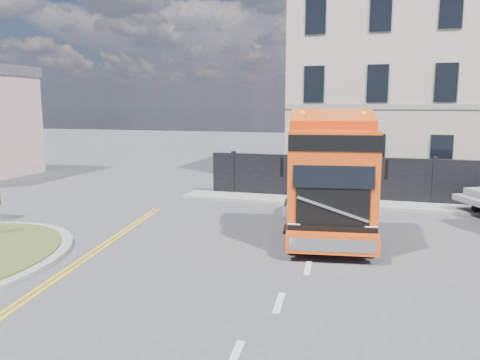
% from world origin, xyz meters
% --- Properties ---
extents(ground, '(120.00, 120.00, 0.00)m').
position_xyz_m(ground, '(0.00, 0.00, 0.00)').
color(ground, '#424244').
rests_on(ground, ground).
extents(hoarding_fence, '(18.80, 0.25, 2.00)m').
position_xyz_m(hoarding_fence, '(6.55, 9.00, 1.00)').
color(hoarding_fence, black).
rests_on(hoarding_fence, ground).
extents(georgian_building, '(12.30, 10.30, 12.80)m').
position_xyz_m(georgian_building, '(6.00, 16.50, 5.77)').
color(georgian_building, '#C0B598').
rests_on(georgian_building, ground).
extents(pavement_far, '(20.00, 1.60, 0.12)m').
position_xyz_m(pavement_far, '(6.00, 8.10, 0.06)').
color(pavement_far, gray).
rests_on(pavement_far, ground).
extents(truck, '(3.39, 6.97, 4.01)m').
position_xyz_m(truck, '(3.20, 2.39, 1.80)').
color(truck, black).
rests_on(truck, ground).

